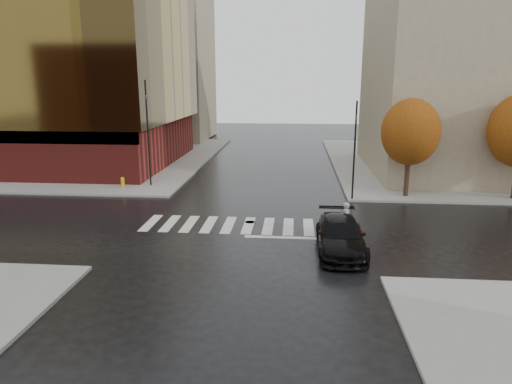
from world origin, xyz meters
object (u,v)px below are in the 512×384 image
traffic_light_nw (148,126)px  fire_hydrant (123,182)px  traffic_light_ne (355,145)px  cyclist (347,226)px  sedan (341,236)px

traffic_light_nw → fire_hydrant: traffic_light_nw is taller
traffic_light_nw → traffic_light_ne: size_ratio=1.20×
cyclist → traffic_light_nw: bearing=58.9°
traffic_light_nw → traffic_light_ne: 14.75m
traffic_light_ne → traffic_light_nw: bearing=-7.9°
fire_hydrant → cyclist: bearing=-31.1°
traffic_light_ne → cyclist: bearing=84.1°
sedan → traffic_light_ne: traffic_light_ne is taller
cyclist → fire_hydrant: bearing=64.6°
sedan → traffic_light_nw: traffic_light_nw is taller
fire_hydrant → sedan: bearing=-37.2°
cyclist → traffic_light_ne: (1.10, 7.30, 3.06)m
cyclist → fire_hydrant: 17.74m
fire_hydrant → traffic_light_ne: bearing=-6.5°
sedan → fire_hydrant: sedan is taller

